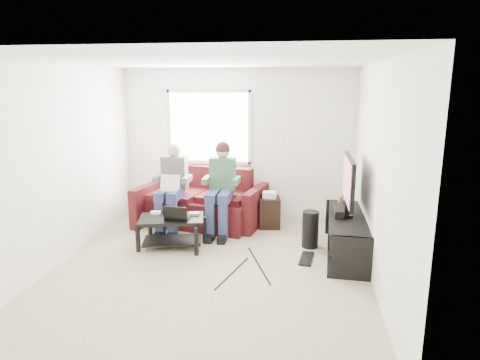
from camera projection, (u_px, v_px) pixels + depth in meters
The scene contains 26 objects.
floor at pixel (211, 268), 5.54m from camera, with size 4.50×4.50×0.00m, color tan.
ceiling at pixel (207, 61), 4.96m from camera, with size 4.50×4.50×0.00m, color white.
wall_back at pixel (238, 145), 7.42m from camera, with size 4.50×4.50×0.00m, color white.
wall_front at pixel (141, 232), 3.08m from camera, with size 4.50×4.50×0.00m, color white.
wall_left at pixel (59, 166), 5.54m from camera, with size 4.50×4.50×0.00m, color white.
wall_right at pixel (378, 175), 4.96m from camera, with size 4.50×4.50×0.00m, color white.
window at pixel (209, 127), 7.41m from camera, with size 1.48×0.04×1.28m.
sofa at pixel (202, 204), 7.24m from camera, with size 2.20×1.29×0.94m.
person_left at pixel (172, 184), 6.85m from camera, with size 0.40×0.70×1.39m.
person_right at pixel (221, 181), 6.74m from camera, with size 0.40×0.71×1.44m.
laptop_silver at pixel (169, 186), 6.70m from camera, with size 0.32×0.22×0.24m, color silver, non-canonical shape.
coffee_table at pixel (172, 225), 6.19m from camera, with size 1.01×0.74×0.46m.
laptop_black at pixel (178, 211), 6.04m from camera, with size 0.34×0.24×0.24m, color black, non-canonical shape.
controller_a at pixel (156, 213), 6.32m from camera, with size 0.14×0.09×0.04m, color silver.
controller_b at pixel (169, 212), 6.35m from camera, with size 0.14×0.09×0.04m, color black.
controller_c at pixel (194, 214), 6.26m from camera, with size 0.14×0.09×0.04m, color gray.
tv_stand at pixel (346, 237), 5.95m from camera, with size 0.59×1.69×0.56m.
tv at pixel (349, 182), 5.88m from camera, with size 0.12×1.10×0.81m.
soundbar at pixel (338, 210), 5.99m from camera, with size 0.12×0.50×0.10m, color black.
drink_cup at pixel (341, 200), 6.48m from camera, with size 0.08×0.08×0.12m, color #AD6D4A.
console_white at pixel (349, 243), 5.55m from camera, with size 0.30×0.22×0.06m, color silver.
console_grey at pixel (345, 225), 6.22m from camera, with size 0.34×0.26×0.08m, color gray.
console_black at pixel (347, 233), 5.89m from camera, with size 0.38×0.30×0.07m, color black.
subwoofer at pixel (310, 229), 6.22m from camera, with size 0.24×0.24×0.54m, color black.
keyboard_floor at pixel (306, 258), 5.82m from camera, with size 0.16×0.48×0.03m, color black.
end_table at pixel (269, 211), 7.07m from camera, with size 0.34×0.34×0.61m.
Camera 1 is at (1.14, -5.03, 2.35)m, focal length 32.00 mm.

